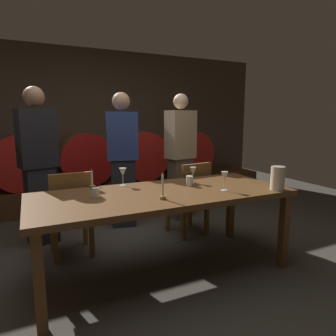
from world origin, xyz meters
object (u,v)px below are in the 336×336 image
at_px(dining_table, 163,199).
at_px(candle_left, 92,183).
at_px(wine_barrel_left, 22,161).
at_px(pitcher, 278,178).
at_px(candle_right, 163,191).
at_px(wine_barrel_far_right, 184,152).
at_px(guest_left, 39,165).
at_px(wine_barrel_right, 139,155).
at_px(guest_center, 123,159).
at_px(wine_glass_left, 123,173).
at_px(wine_glass_right, 225,177).
at_px(chair_right, 191,195).
at_px(chair_left, 71,210).
at_px(cup_right, 189,181).
at_px(wine_glass_center, 193,172).
at_px(guest_right, 180,156).
at_px(cup_left, 96,193).
at_px(wine_barrel_center, 84,158).

bearing_deg(dining_table, candle_left, 142.84).
xyz_separation_m(wine_barrel_left, pitcher, (2.12, -2.92, 0.10)).
distance_m(dining_table, candle_right, 0.27).
height_order(wine_barrel_far_right, guest_left, guest_left).
distance_m(wine_barrel_right, candle_left, 2.47).
bearing_deg(wine_barrel_left, guest_center, -46.87).
distance_m(wine_glass_left, wine_glass_right, 0.96).
xyz_separation_m(chair_right, wine_glass_left, (-0.90, -0.27, 0.39)).
bearing_deg(candle_left, candle_right, -55.12).
bearing_deg(candle_right, wine_glass_right, 2.41).
relative_size(chair_left, wine_glass_left, 5.15).
height_order(dining_table, wine_glass_right, wine_glass_right).
bearing_deg(wine_barrel_right, guest_left, -139.84).
height_order(wine_barrel_far_right, candle_right, wine_barrel_far_right).
bearing_deg(dining_table, chair_right, 45.06).
xyz_separation_m(wine_barrel_left, wine_glass_right, (1.67, -2.74, 0.12)).
relative_size(chair_left, candle_right, 3.94).
relative_size(guest_left, candle_left, 9.36).
bearing_deg(candle_right, chair_left, 124.85).
bearing_deg(guest_left, wine_glass_left, 117.63).
xyz_separation_m(pitcher, wine_glass_left, (-1.21, 0.76, 0.02)).
xyz_separation_m(chair_right, candle_left, (-1.19, -0.24, 0.31)).
height_order(wine_barrel_right, candle_left, wine_barrel_right).
distance_m(chair_left, chair_right, 1.36).
height_order(wine_barrel_right, dining_table, wine_barrel_right).
height_order(guest_left, cup_right, guest_left).
bearing_deg(wine_glass_center, candle_left, 168.50).
relative_size(pitcher, cup_right, 2.25).
bearing_deg(pitcher, candle_right, 171.79).
height_order(guest_right, wine_glass_left, guest_right).
bearing_deg(cup_left, guest_center, 64.16).
relative_size(wine_barrel_center, wine_glass_center, 5.16).
xyz_separation_m(wine_barrel_right, wine_glass_left, (-0.94, -2.16, 0.12)).
height_order(chair_right, guest_left, guest_left).
xyz_separation_m(guest_right, wine_glass_center, (-0.41, -1.06, -0.02)).
bearing_deg(chair_left, guest_right, -159.43).
height_order(wine_barrel_left, cup_right, wine_barrel_left).
height_order(guest_left, pitcher, guest_left).
height_order(pitcher, cup_left, pitcher).
distance_m(guest_center, wine_glass_right, 1.57).
bearing_deg(candle_left, dining_table, -37.16).
bearing_deg(wine_glass_center, chair_right, 62.35).
distance_m(chair_left, wine_glass_right, 1.53).
bearing_deg(wine_glass_center, wine_barrel_center, 105.87).
distance_m(dining_table, cup_right, 0.36).
distance_m(guest_left, wine_glass_right, 2.00).
bearing_deg(guest_right, pitcher, 83.17).
distance_m(wine_barrel_far_right, wine_glass_left, 2.84).
height_order(wine_barrel_far_right, dining_table, wine_barrel_far_right).
bearing_deg(chair_right, cup_left, 18.23).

